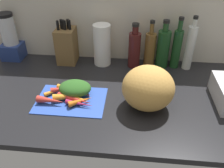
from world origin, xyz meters
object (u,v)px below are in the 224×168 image
at_px(carrot_2, 74,99).
at_px(carrot_11, 81,101).
at_px(carrot_0, 71,90).
at_px(winter_squash, 148,88).
at_px(carrot_4, 51,100).
at_px(carrot_3, 71,96).
at_px(knife_block, 67,45).
at_px(bottle_1, 150,49).
at_px(blender_appliance, 10,40).
at_px(carrot_10, 60,89).
at_px(carrot_1, 65,89).
at_px(bottle_4, 190,47).
at_px(bottle_0, 134,49).
at_px(paper_towel_roll, 102,45).
at_px(carrot_6, 75,90).
at_px(cutting_board, 71,100).
at_px(bottle_2, 163,48).
at_px(carrot_7, 79,104).
at_px(carrot_8, 78,87).
at_px(carrot_9, 82,90).
at_px(bottle_3, 177,47).

distance_m(carrot_2, carrot_11, 0.03).
height_order(carrot_0, winter_squash, winter_squash).
height_order(carrot_0, carrot_4, carrot_4).
relative_size(carrot_3, knife_block, 0.65).
bearing_deg(bottle_1, winter_squash, -92.98).
bearing_deg(blender_appliance, carrot_10, -40.47).
relative_size(carrot_1, bottle_4, 0.44).
height_order(carrot_4, bottle_4, bottle_4).
relative_size(carrot_2, bottle_0, 0.65).
bearing_deg(bottle_0, paper_towel_roll, 175.94).
height_order(carrot_3, carrot_6, same).
bearing_deg(bottle_4, carrot_1, -154.24).
relative_size(cutting_board, bottle_2, 1.17).
xyz_separation_m(carrot_7, bottle_1, (0.34, 0.43, 0.09)).
height_order(bottle_0, bottle_1, bottle_1).
bearing_deg(carrot_2, bottle_2, 42.60).
height_order(carrot_4, bottle_1, bottle_1).
bearing_deg(bottle_2, carrot_8, -145.54).
bearing_deg(carrot_9, bottle_1, 43.83).
xyz_separation_m(carrot_9, bottle_4, (0.57, 0.32, 0.12)).
relative_size(carrot_3, paper_towel_roll, 0.70).
bearing_deg(bottle_3, carrot_11, -139.26).
bearing_deg(cutting_board, carrot_1, 126.23).
xyz_separation_m(carrot_1, winter_squash, (0.42, -0.07, 0.08)).
bearing_deg(carrot_7, carrot_6, 114.66).
distance_m(carrot_2, carrot_6, 0.08).
distance_m(winter_squash, bottle_2, 0.41).
distance_m(carrot_9, bottle_4, 0.67).
height_order(paper_towel_roll, bottle_3, bottle_3).
xyz_separation_m(paper_towel_roll, bottle_2, (0.36, 0.00, -0.01)).
xyz_separation_m(carrot_0, carrot_8, (0.03, 0.03, 0.00)).
bearing_deg(bottle_2, carrot_4, -141.95).
bearing_deg(carrot_7, carrot_11, 80.46).
relative_size(carrot_11, bottle_4, 0.38).
bearing_deg(bottle_1, carrot_0, -140.69).
xyz_separation_m(carrot_4, carrot_9, (0.13, 0.10, -0.00)).
height_order(carrot_2, carrot_6, carrot_6).
xyz_separation_m(blender_appliance, bottle_0, (0.77, -0.03, -0.01)).
xyz_separation_m(carrot_3, bottle_1, (0.39, 0.39, 0.08)).
height_order(carrot_1, carrot_3, carrot_3).
bearing_deg(carrot_4, carrot_9, 37.31).
bearing_deg(carrot_11, knife_block, 111.86).
height_order(blender_appliance, bottle_3, bottle_3).
distance_m(cutting_board, bottle_3, 0.68).
bearing_deg(bottle_4, carrot_9, -150.43).
bearing_deg(carrot_4, bottle_2, 38.05).
xyz_separation_m(carrot_0, winter_squash, (0.39, -0.06, 0.08)).
xyz_separation_m(knife_block, bottle_1, (0.51, -0.00, -0.00)).
xyz_separation_m(carrot_6, paper_towel_roll, (0.10, 0.33, 0.10)).
distance_m(cutting_board, carrot_2, 0.03).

